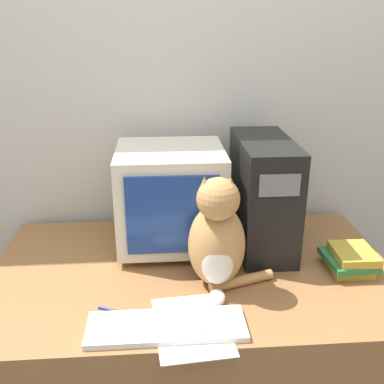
# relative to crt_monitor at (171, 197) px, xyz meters

# --- Properties ---
(wall_back) EXTENTS (7.00, 0.05, 2.50)m
(wall_back) POSITION_rel_crt_monitor_xyz_m (0.07, 0.30, 0.30)
(wall_back) COLOR silver
(wall_back) RESTS_ON ground_plane
(desk) EXTENTS (1.43, 0.85, 0.74)m
(desk) POSITION_rel_crt_monitor_xyz_m (0.07, -0.19, -0.57)
(desk) COLOR olive
(desk) RESTS_ON ground_plane
(crt_monitor) EXTENTS (0.40, 0.37, 0.39)m
(crt_monitor) POSITION_rel_crt_monitor_xyz_m (0.00, 0.00, 0.00)
(crt_monitor) COLOR beige
(crt_monitor) RESTS_ON desk
(computer_tower) EXTENTS (0.19, 0.44, 0.42)m
(computer_tower) POSITION_rel_crt_monitor_xyz_m (0.35, -0.02, 0.01)
(computer_tower) COLOR black
(computer_tower) RESTS_ON desk
(keyboard) EXTENTS (0.46, 0.15, 0.02)m
(keyboard) POSITION_rel_crt_monitor_xyz_m (-0.03, -0.52, -0.19)
(keyboard) COLOR silver
(keyboard) RESTS_ON desk
(cat) EXTENTS (0.30, 0.27, 0.39)m
(cat) POSITION_rel_crt_monitor_xyz_m (0.14, -0.29, -0.03)
(cat) COLOR #B7844C
(cat) RESTS_ON desk
(book_stack) EXTENTS (0.17, 0.19, 0.08)m
(book_stack) POSITION_rel_crt_monitor_xyz_m (0.62, -0.24, -0.16)
(book_stack) COLOR gold
(book_stack) RESTS_ON desk
(pen) EXTENTS (0.13, 0.06, 0.01)m
(pen) POSITION_rel_crt_monitor_xyz_m (-0.17, -0.43, -0.20)
(pen) COLOR navy
(pen) RESTS_ON desk
(paper_sheet) EXTENTS (0.24, 0.31, 0.00)m
(paper_sheet) POSITION_rel_crt_monitor_xyz_m (0.04, -0.51, -0.20)
(paper_sheet) COLOR white
(paper_sheet) RESTS_ON desk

